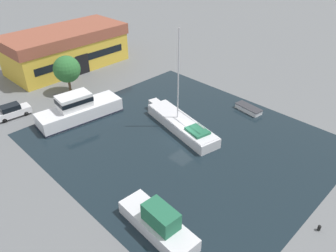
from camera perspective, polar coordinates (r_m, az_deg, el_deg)
The scene contains 10 objects.
ground_plane at distance 39.05m, azimuth 2.50°, elevation -2.58°, with size 440.00×440.00×0.00m, color slate.
water_canal at distance 39.05m, azimuth 2.50°, elevation -2.57°, with size 28.51×32.05×0.01m, color black.
warehouse_building at distance 61.02m, azimuth -17.29°, elevation 12.77°, with size 20.63×9.92×6.58m.
quay_tree_near_building at distance 50.87m, azimuth -17.20°, elevation 9.43°, with size 3.94×3.94×5.71m.
parked_car at distance 47.92m, azimuth -25.52°, elevation 2.36°, with size 4.65×2.10×1.79m.
sailboat_moored at distance 40.86m, azimuth 2.23°, elevation 0.42°, with size 5.08×12.93×12.48m.
motor_cruiser at distance 44.21m, azimuth -15.29°, elevation 2.74°, with size 11.32×4.69×3.65m.
small_dinghy at distance 46.21m, azimuth 13.84°, elevation 2.93°, with size 1.97×3.96×0.69m.
cabin_boat at distance 28.30m, azimuth -1.70°, elevation -16.54°, with size 2.87×7.84×2.86m.
mooring_bollard at distance 31.62m, azimuth 24.85°, elevation -15.76°, with size 0.29×0.29×0.57m.
Camera 1 is at (-23.81, -21.44, 22.32)m, focal length 35.00 mm.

